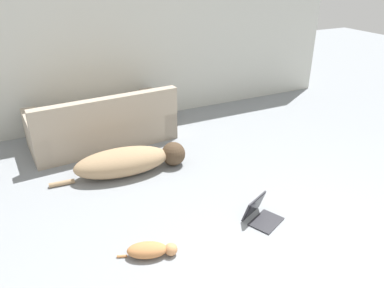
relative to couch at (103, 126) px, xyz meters
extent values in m
cube|color=beige|center=(1.02, 0.70, 1.13)|extent=(6.77, 0.06, 2.77)
cube|color=tan|center=(0.00, 0.04, -0.05)|extent=(2.02, 1.03, 0.40)
cube|color=tan|center=(0.02, -0.35, 0.33)|extent=(1.97, 0.27, 0.38)
cube|color=tan|center=(0.88, 0.10, 0.02)|extent=(0.26, 0.91, 0.54)
cube|color=tan|center=(-0.88, -0.02, 0.02)|extent=(0.26, 0.91, 0.54)
ellipsoid|color=#A38460|center=(-0.02, -0.99, -0.09)|extent=(1.18, 0.56, 0.33)
sphere|color=#493726|center=(0.64, -1.05, -0.10)|extent=(0.33, 0.33, 0.30)
cylinder|color=#A38460|center=(-0.73, -0.94, -0.23)|extent=(0.29, 0.08, 0.06)
ellipsoid|color=#BC7A47|center=(-0.23, -2.47, -0.19)|extent=(0.40, 0.30, 0.13)
sphere|color=tan|center=(-0.04, -2.55, -0.20)|extent=(0.15, 0.15, 0.12)
cylinder|color=#BC7A47|center=(-0.44, -2.39, -0.24)|extent=(0.09, 0.05, 0.02)
cube|color=#2D2D33|center=(1.00, -2.55, -0.25)|extent=(0.39, 0.35, 0.02)
cube|color=#2D2D33|center=(0.94, -2.41, -0.12)|extent=(0.33, 0.21, 0.23)
cube|color=black|center=(0.94, -2.42, -0.12)|extent=(0.30, 0.19, 0.21)
camera|label=1|loc=(-0.99, -4.93, 2.11)|focal=35.00mm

